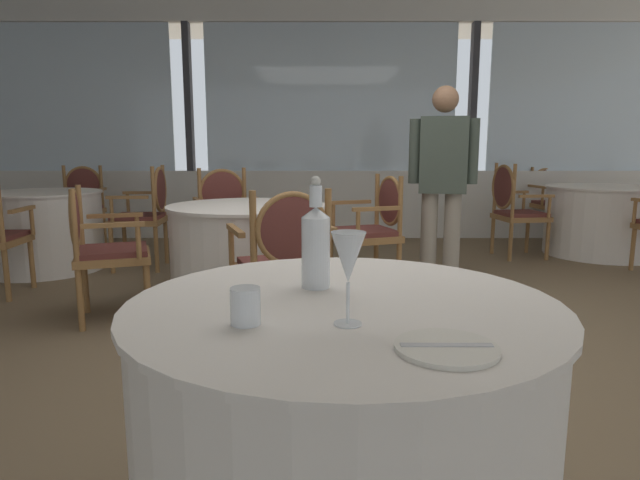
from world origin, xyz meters
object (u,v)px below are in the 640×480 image
(side_plate, at_px, (446,348))
(water_tumbler, at_px, (245,306))
(water_bottle, at_px, (315,244))
(wine_glass, at_px, (348,259))
(dining_chair_2_2, at_px, (285,257))
(diner_person_0, at_px, (442,177))
(dining_chair_2_1, at_px, (99,242))
(dining_chair_0_2, at_px, (550,197))
(dining_chair_1_1, at_px, (147,208))
(dining_chair_2_3, at_px, (374,223))
(dining_chair_1_2, at_px, (80,201))
(dining_chair_2_0, at_px, (225,213))
(dining_chair_0_3, at_px, (513,204))

(side_plate, height_order, water_tumbler, water_tumbler)
(water_bottle, height_order, wine_glass, water_bottle)
(water_bottle, xyz_separation_m, dining_chair_2_2, (-0.17, 1.32, -0.31))
(dining_chair_2_2, xyz_separation_m, diner_person_0, (1.15, 1.37, 0.36))
(dining_chair_2_1, distance_m, dining_chair_2_2, 1.39)
(wine_glass, relative_size, dining_chair_0_2, 0.24)
(water_tumbler, bearing_deg, diner_person_0, 69.52)
(dining_chair_0_2, bearing_deg, dining_chair_1_1, -77.46)
(side_plate, distance_m, dining_chair_2_3, 3.08)
(dining_chair_1_2, relative_size, dining_chair_2_0, 0.98)
(dining_chair_2_3, bearing_deg, dining_chair_2_0, -45.16)
(water_tumbler, height_order, dining_chair_2_1, dining_chair_2_1)
(wine_glass, xyz_separation_m, dining_chair_0_3, (1.94, 4.33, -0.33))
(dining_chair_2_0, relative_size, dining_chair_2_2, 1.04)
(dining_chair_0_3, height_order, dining_chair_1_1, dining_chair_0_3)
(dining_chair_1_2, xyz_separation_m, dining_chair_2_3, (3.07, -1.80, 0.00))
(dining_chair_0_3, height_order, dining_chair_2_3, dining_chair_0_3)
(side_plate, distance_m, dining_chair_1_1, 4.39)
(side_plate, relative_size, water_tumbler, 2.43)
(water_tumbler, distance_m, diner_person_0, 3.23)
(water_bottle, relative_size, dining_chair_1_1, 0.33)
(water_bottle, distance_m, dining_chair_2_1, 2.42)
(water_bottle, distance_m, diner_person_0, 2.87)
(dining_chair_2_3, xyz_separation_m, diner_person_0, (0.54, 0.12, 0.35))
(dining_chair_2_1, bearing_deg, dining_chair_1_1, 77.31)
(water_tumbler, bearing_deg, wine_glass, -0.92)
(wine_glass, bearing_deg, water_tumbler, 179.08)
(dining_chair_0_2, bearing_deg, dining_chair_2_2, -46.50)
(dining_chair_1_2, height_order, dining_chair_2_2, dining_chair_1_2)
(wine_glass, height_order, dining_chair_1_2, wine_glass)
(wine_glass, relative_size, diner_person_0, 0.13)
(side_plate, bearing_deg, diner_person_0, 77.41)
(side_plate, xyz_separation_m, dining_chair_1_2, (-2.91, 4.87, -0.19))
(dining_chair_1_2, bearing_deg, water_bottle, 27.36)
(dining_chair_1_1, relative_size, dining_chair_1_2, 1.03)
(dining_chair_1_2, bearing_deg, water_tumbler, 24.11)
(dining_chair_0_2, height_order, dining_chair_1_2, dining_chair_1_2)
(water_bottle, xyz_separation_m, dining_chair_1_2, (-2.65, 4.39, -0.31))
(dining_chair_0_3, xyz_separation_m, dining_chair_1_1, (-3.63, -0.52, 0.01))
(dining_chair_0_3, xyz_separation_m, dining_chair_1_2, (-4.66, 0.39, -0.01))
(dining_chair_2_0, bearing_deg, dining_chair_0_3, 86.51)
(dining_chair_2_0, distance_m, dining_chair_2_1, 1.40)
(side_plate, bearing_deg, water_tumbler, 159.16)
(dining_chair_0_2, distance_m, dining_chair_1_2, 5.59)
(dining_chair_0_3, bearing_deg, diner_person_0, -136.37)
(side_plate, bearing_deg, dining_chair_2_3, 86.88)
(dining_chair_1_1, bearing_deg, water_bottle, 111.11)
(dining_chair_2_2, bearing_deg, side_plate, 174.15)
(dining_chair_0_3, bearing_deg, dining_chair_1_1, -179.58)
(dining_chair_1_2, distance_m, diner_person_0, 4.01)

